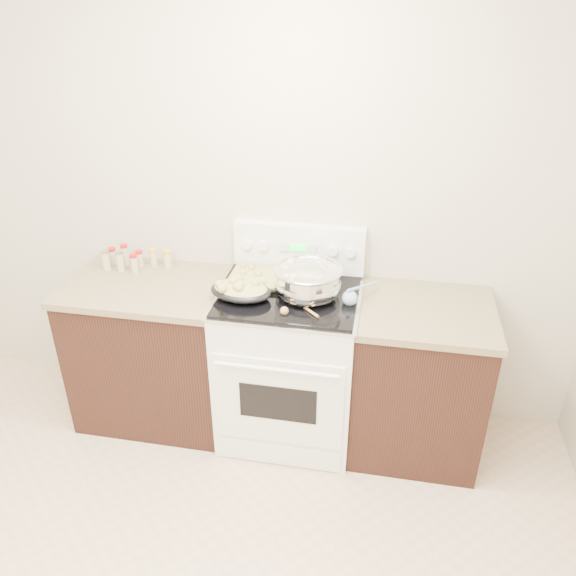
# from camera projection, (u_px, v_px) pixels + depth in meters

# --- Properties ---
(room_shell) EXTENTS (4.10, 3.60, 2.75)m
(room_shell) POSITION_uv_depth(u_px,v_px,m) (67.00, 283.00, 1.52)
(room_shell) COLOR beige
(room_shell) RESTS_ON ground
(counter_left) EXTENTS (0.93, 0.67, 0.92)m
(counter_left) POSITION_uv_depth(u_px,v_px,m) (156.00, 349.00, 3.42)
(counter_left) COLOR black
(counter_left) RESTS_ON ground
(counter_right) EXTENTS (0.73, 0.67, 0.92)m
(counter_right) POSITION_uv_depth(u_px,v_px,m) (417.00, 378.00, 3.17)
(counter_right) COLOR black
(counter_right) RESTS_ON ground
(kitchen_range) EXTENTS (0.78, 0.73, 1.22)m
(kitchen_range) POSITION_uv_depth(u_px,v_px,m) (290.00, 361.00, 3.27)
(kitchen_range) COLOR white
(kitchen_range) RESTS_ON ground
(mixing_bowl) EXTENTS (0.42, 0.42, 0.22)m
(mixing_bowl) POSITION_uv_depth(u_px,v_px,m) (308.00, 282.00, 2.98)
(mixing_bowl) COLOR silver
(mixing_bowl) RESTS_ON kitchen_range
(roasting_pan) EXTENTS (0.37, 0.29, 0.11)m
(roasting_pan) POSITION_uv_depth(u_px,v_px,m) (240.00, 290.00, 2.98)
(roasting_pan) COLOR black
(roasting_pan) RESTS_ON kitchen_range
(baking_sheet) EXTENTS (0.43, 0.30, 0.06)m
(baking_sheet) POSITION_uv_depth(u_px,v_px,m) (264.00, 278.00, 3.17)
(baking_sheet) COLOR black
(baking_sheet) RESTS_ON kitchen_range
(wooden_spoon) EXTENTS (0.21, 0.21, 0.04)m
(wooden_spoon) POSITION_uv_depth(u_px,v_px,m) (291.00, 309.00, 2.88)
(wooden_spoon) COLOR tan
(wooden_spoon) RESTS_ON kitchen_range
(blue_ladle) EXTENTS (0.18, 0.25, 0.10)m
(blue_ladle) POSITION_uv_depth(u_px,v_px,m) (351.00, 297.00, 2.94)
(blue_ladle) COLOR #80A8BF
(blue_ladle) RESTS_ON kitchen_range
(spice_jars) EXTENTS (0.40, 0.15, 0.13)m
(spice_jars) POSITION_uv_depth(u_px,v_px,m) (132.00, 259.00, 3.35)
(spice_jars) COLOR #BFB28C
(spice_jars) RESTS_ON counter_left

